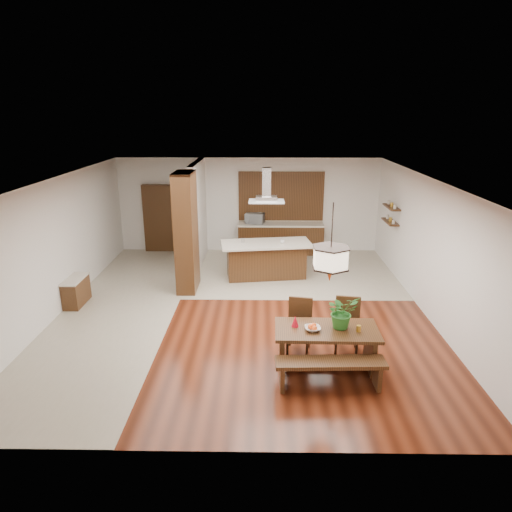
{
  "coord_description": "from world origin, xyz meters",
  "views": [
    {
      "loc": [
        0.44,
        -9.39,
        4.27
      ],
      "look_at": [
        0.3,
        0.0,
        1.25
      ],
      "focal_mm": 32.0,
      "sensor_mm": 36.0,
      "label": 1
    }
  ],
  "objects_px": {
    "dining_chair_left": "(299,327)",
    "microwave": "(255,218)",
    "dining_chair_right": "(347,327)",
    "pendant_lantern": "(331,243)",
    "dining_bench": "(330,374)",
    "foliage_plant": "(342,312)",
    "range_hood": "(267,185)",
    "dining_table": "(326,339)",
    "kitchen_island": "(266,259)",
    "island_cup": "(282,242)",
    "fruit_bowl": "(313,329)",
    "hallway_console": "(76,291)"
  },
  "relations": [
    {
      "from": "dining_chair_left",
      "to": "microwave",
      "type": "bearing_deg",
      "value": 109.28
    },
    {
      "from": "dining_chair_right",
      "to": "pendant_lantern",
      "type": "xyz_separation_m",
      "value": [
        -0.45,
        -0.53,
        1.73
      ]
    },
    {
      "from": "dining_bench",
      "to": "foliage_plant",
      "type": "relative_size",
      "value": 3.0
    },
    {
      "from": "pendant_lantern",
      "to": "foliage_plant",
      "type": "height_order",
      "value": "pendant_lantern"
    },
    {
      "from": "range_hood",
      "to": "dining_chair_right",
      "type": "bearing_deg",
      "value": -69.8
    },
    {
      "from": "dining_table",
      "to": "dining_bench",
      "type": "distance_m",
      "value": 0.7
    },
    {
      "from": "dining_chair_left",
      "to": "range_hood",
      "type": "distance_m",
      "value": 4.43
    },
    {
      "from": "dining_chair_right",
      "to": "kitchen_island",
      "type": "xyz_separation_m",
      "value": [
        -1.45,
        3.94,
        -0.02
      ]
    },
    {
      "from": "range_hood",
      "to": "island_cup",
      "type": "height_order",
      "value": "range_hood"
    },
    {
      "from": "fruit_bowl",
      "to": "dining_table",
      "type": "bearing_deg",
      "value": 13.21
    },
    {
      "from": "hallway_console",
      "to": "pendant_lantern",
      "type": "xyz_separation_m",
      "value": [
        5.35,
        -2.6,
        1.93
      ]
    },
    {
      "from": "pendant_lantern",
      "to": "range_hood",
      "type": "bearing_deg",
      "value": 102.65
    },
    {
      "from": "dining_bench",
      "to": "microwave",
      "type": "xyz_separation_m",
      "value": [
        -1.33,
        7.26,
        0.86
      ]
    },
    {
      "from": "dining_chair_left",
      "to": "foliage_plant",
      "type": "bearing_deg",
      "value": -24.72
    },
    {
      "from": "dining_bench",
      "to": "foliage_plant",
      "type": "distance_m",
      "value": 1.07
    },
    {
      "from": "microwave",
      "to": "dining_chair_left",
      "type": "bearing_deg",
      "value": -70.18
    },
    {
      "from": "dining_bench",
      "to": "foliage_plant",
      "type": "bearing_deg",
      "value": 69.27
    },
    {
      "from": "microwave",
      "to": "foliage_plant",
      "type": "bearing_deg",
      "value": -65.1
    },
    {
      "from": "dining_table",
      "to": "fruit_bowl",
      "type": "xyz_separation_m",
      "value": [
        -0.25,
        -0.06,
        0.23
      ]
    },
    {
      "from": "dining_chair_left",
      "to": "microwave",
      "type": "distance_m",
      "value": 6.18
    },
    {
      "from": "dining_chair_left",
      "to": "island_cup",
      "type": "relative_size",
      "value": 8.36
    },
    {
      "from": "foliage_plant",
      "to": "range_hood",
      "type": "bearing_deg",
      "value": 105.87
    },
    {
      "from": "pendant_lantern",
      "to": "dining_table",
      "type": "bearing_deg",
      "value": 180.0
    },
    {
      "from": "pendant_lantern",
      "to": "fruit_bowl",
      "type": "distance_m",
      "value": 1.51
    },
    {
      "from": "dining_table",
      "to": "fruit_bowl",
      "type": "relative_size",
      "value": 6.71
    },
    {
      "from": "microwave",
      "to": "pendant_lantern",
      "type": "bearing_deg",
      "value": -67.28
    },
    {
      "from": "dining_chair_right",
      "to": "fruit_bowl",
      "type": "height_order",
      "value": "dining_chair_right"
    },
    {
      "from": "fruit_bowl",
      "to": "range_hood",
      "type": "xyz_separation_m",
      "value": [
        -0.76,
        4.53,
        1.7
      ]
    },
    {
      "from": "microwave",
      "to": "dining_table",
      "type": "bearing_deg",
      "value": -67.28
    },
    {
      "from": "dining_table",
      "to": "foliage_plant",
      "type": "relative_size",
      "value": 3.02
    },
    {
      "from": "dining_table",
      "to": "dining_chair_left",
      "type": "xyz_separation_m",
      "value": [
        -0.43,
        0.54,
        -0.04
      ]
    },
    {
      "from": "range_hood",
      "to": "island_cup",
      "type": "relative_size",
      "value": 7.58
    },
    {
      "from": "foliage_plant",
      "to": "dining_chair_right",
      "type": "bearing_deg",
      "value": 66.9
    },
    {
      "from": "hallway_console",
      "to": "kitchen_island",
      "type": "distance_m",
      "value": 4.73
    },
    {
      "from": "hallway_console",
      "to": "range_hood",
      "type": "bearing_deg",
      "value": 23.28
    },
    {
      "from": "dining_chair_left",
      "to": "foliage_plant",
      "type": "distance_m",
      "value": 0.98
    },
    {
      "from": "hallway_console",
      "to": "range_hood",
      "type": "height_order",
      "value": "range_hood"
    },
    {
      "from": "dining_table",
      "to": "island_cup",
      "type": "bearing_deg",
      "value": 97.7
    },
    {
      "from": "pendant_lantern",
      "to": "dining_chair_right",
      "type": "bearing_deg",
      "value": 49.58
    },
    {
      "from": "island_cup",
      "to": "dining_bench",
      "type": "bearing_deg",
      "value": -83.4
    },
    {
      "from": "dining_chair_right",
      "to": "kitchen_island",
      "type": "distance_m",
      "value": 4.2
    },
    {
      "from": "dining_bench",
      "to": "foliage_plant",
      "type": "xyz_separation_m",
      "value": [
        0.26,
        0.69,
        0.78
      ]
    },
    {
      "from": "hallway_console",
      "to": "fruit_bowl",
      "type": "xyz_separation_m",
      "value": [
        5.1,
        -2.66,
        0.45
      ]
    },
    {
      "from": "dining_bench",
      "to": "pendant_lantern",
      "type": "xyz_separation_m",
      "value": [
        0.01,
        0.63,
        2.0
      ]
    },
    {
      "from": "dining_table",
      "to": "kitchen_island",
      "type": "height_order",
      "value": "kitchen_island"
    },
    {
      "from": "foliage_plant",
      "to": "pendant_lantern",
      "type": "bearing_deg",
      "value": -166.14
    },
    {
      "from": "dining_table",
      "to": "foliage_plant",
      "type": "bearing_deg",
      "value": 13.86
    },
    {
      "from": "island_cup",
      "to": "dining_chair_right",
      "type": "bearing_deg",
      "value": -74.88
    },
    {
      "from": "dining_chair_right",
      "to": "pendant_lantern",
      "type": "distance_m",
      "value": 1.87
    },
    {
      "from": "dining_table",
      "to": "island_cup",
      "type": "distance_m",
      "value": 4.44
    }
  ]
}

